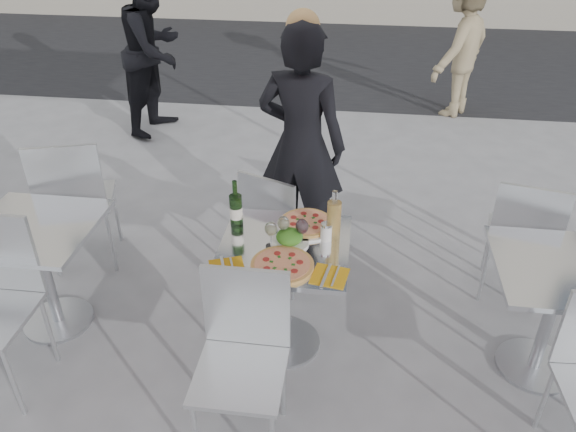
# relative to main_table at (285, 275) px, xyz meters

# --- Properties ---
(ground) EXTENTS (80.00, 80.00, 0.00)m
(ground) POSITION_rel_main_table_xyz_m (0.00, 0.00, -0.54)
(ground) COLOR slate
(street_asphalt) EXTENTS (24.00, 5.00, 0.00)m
(street_asphalt) POSITION_rel_main_table_xyz_m (0.00, 6.50, -0.54)
(street_asphalt) COLOR black
(street_asphalt) RESTS_ON ground
(main_table) EXTENTS (0.72, 0.72, 0.75)m
(main_table) POSITION_rel_main_table_xyz_m (0.00, 0.00, 0.00)
(main_table) COLOR #B7BABF
(main_table) RESTS_ON ground
(side_table_left) EXTENTS (0.72, 0.72, 0.75)m
(side_table_left) POSITION_rel_main_table_xyz_m (-1.50, 0.00, 0.00)
(side_table_left) COLOR #B7BABF
(side_table_left) RESTS_ON ground
(side_table_right) EXTENTS (0.72, 0.72, 0.75)m
(side_table_right) POSITION_rel_main_table_xyz_m (1.50, 0.00, 0.00)
(side_table_right) COLOR #B7BABF
(side_table_right) RESTS_ON ground
(chair_far) EXTENTS (0.55, 0.55, 0.91)m
(chair_far) POSITION_rel_main_table_xyz_m (-0.14, 0.57, 0.00)
(chair_far) COLOR silver
(chair_far) RESTS_ON ground
(chair_near) EXTENTS (0.43, 0.45, 0.95)m
(chair_near) POSITION_rel_main_table_xyz_m (-0.12, -0.62, 0.02)
(chair_near) COLOR silver
(chair_near) RESTS_ON ground
(side_chair_lfar) EXTENTS (0.59, 0.60, 1.03)m
(side_chair_lfar) POSITION_rel_main_table_xyz_m (-1.56, 0.61, 0.07)
(side_chair_lfar) COLOR silver
(side_chair_lfar) RESTS_ON ground
(side_chair_rfar) EXTENTS (0.51, 0.52, 0.93)m
(side_chair_rfar) POSITION_rel_main_table_xyz_m (1.46, 0.63, 0.01)
(side_chair_rfar) COLOR silver
(side_chair_rfar) RESTS_ON ground
(woman_diner) EXTENTS (0.72, 0.55, 1.75)m
(woman_diner) POSITION_rel_main_table_xyz_m (-0.03, 1.06, 0.34)
(woman_diner) COLOR black
(woman_diner) RESTS_ON ground
(pedestrian_a) EXTENTS (0.85, 1.00, 1.78)m
(pedestrian_a) POSITION_rel_main_table_xyz_m (-1.85, 3.21, 0.35)
(pedestrian_a) COLOR black
(pedestrian_a) RESTS_ON ground
(pedestrian_b) EXTENTS (1.07, 1.20, 1.61)m
(pedestrian_b) POSITION_rel_main_table_xyz_m (1.46, 4.11, 0.27)
(pedestrian_b) COLOR #93825F
(pedestrian_b) RESTS_ON ground
(pizza_near) EXTENTS (0.34, 0.34, 0.02)m
(pizza_near) POSITION_rel_main_table_xyz_m (0.02, -0.20, 0.22)
(pizza_near) COLOR #E4AC58
(pizza_near) RESTS_ON main_table
(pizza_far) EXTENTS (0.35, 0.35, 0.03)m
(pizza_far) POSITION_rel_main_table_xyz_m (0.10, 0.21, 0.23)
(pizza_far) COLOR white
(pizza_far) RESTS_ON main_table
(salad_plate) EXTENTS (0.22, 0.22, 0.09)m
(salad_plate) POSITION_rel_main_table_xyz_m (0.03, 0.02, 0.25)
(salad_plate) COLOR white
(salad_plate) RESTS_ON main_table
(wine_bottle) EXTENTS (0.07, 0.08, 0.29)m
(wine_bottle) POSITION_rel_main_table_xyz_m (-0.31, 0.17, 0.32)
(wine_bottle) COLOR #244D1C
(wine_bottle) RESTS_ON main_table
(carafe) EXTENTS (0.08, 0.08, 0.29)m
(carafe) POSITION_rel_main_table_xyz_m (0.26, 0.13, 0.33)
(carafe) COLOR #D8B25C
(carafe) RESTS_ON main_table
(sugar_shaker) EXTENTS (0.06, 0.06, 0.11)m
(sugar_shaker) POSITION_rel_main_table_xyz_m (0.22, 0.09, 0.26)
(sugar_shaker) COLOR white
(sugar_shaker) RESTS_ON main_table
(wineglass_white_a) EXTENTS (0.07, 0.07, 0.16)m
(wineglass_white_a) POSITION_rel_main_table_xyz_m (-0.07, -0.02, 0.32)
(wineglass_white_a) COLOR white
(wineglass_white_a) RESTS_ON main_table
(wineglass_white_b) EXTENTS (0.07, 0.07, 0.16)m
(wineglass_white_b) POSITION_rel_main_table_xyz_m (-0.01, 0.05, 0.32)
(wineglass_white_b) COLOR white
(wineglass_white_b) RESTS_ON main_table
(wineglass_red_a) EXTENTS (0.07, 0.07, 0.16)m
(wineglass_red_a) POSITION_rel_main_table_xyz_m (0.09, 0.03, 0.32)
(wineglass_red_a) COLOR white
(wineglass_red_a) RESTS_ON main_table
(wineglass_red_b) EXTENTS (0.07, 0.07, 0.16)m
(wineglass_red_b) POSITION_rel_main_table_xyz_m (0.10, 0.03, 0.32)
(wineglass_red_b) COLOR white
(wineglass_red_b) RESTS_ON main_table
(napkin_left) EXTENTS (0.23, 0.23, 0.01)m
(napkin_left) POSITION_rel_main_table_xyz_m (-0.27, -0.25, 0.21)
(napkin_left) COLOR #CF9412
(napkin_left) RESTS_ON main_table
(napkin_right) EXTENTS (0.21, 0.21, 0.01)m
(napkin_right) POSITION_rel_main_table_xyz_m (0.27, -0.24, 0.21)
(napkin_right) COLOR #CF9412
(napkin_right) RESTS_ON main_table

